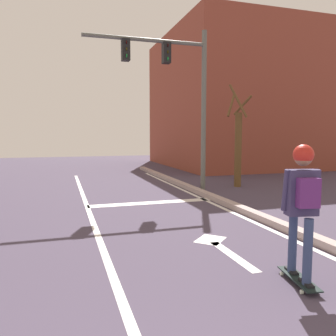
{
  "coord_description": "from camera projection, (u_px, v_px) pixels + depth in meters",
  "views": [
    {
      "loc": [
        -0.68,
        -0.1,
        1.89
      ],
      "look_at": [
        1.38,
        6.44,
        1.22
      ],
      "focal_mm": 36.42,
      "sensor_mm": 36.0,
      "label": 1
    }
  ],
  "objects": [
    {
      "name": "lane_line_curbside",
      "position": [
        260.0,
        225.0,
        7.15
      ],
      "size": [
        0.12,
        20.0,
        0.01
      ],
      "primitive_type": "cube",
      "color": "silver",
      "rests_on": "ground"
    },
    {
      "name": "stop_bar",
      "position": [
        151.0,
        203.0,
        9.46
      ],
      "size": [
        3.48,
        0.4,
        0.01
      ],
      "primitive_type": "cube",
      "color": "silver",
      "rests_on": "ground"
    },
    {
      "name": "traffic_signal_mast",
      "position": [
        175.0,
        80.0,
        10.88
      ],
      "size": [
        3.97,
        0.34,
        5.25
      ],
      "color": "#5D5F55",
      "rests_on": "ground"
    },
    {
      "name": "lane_line_center",
      "position": [
        99.0,
        239.0,
        6.16
      ],
      "size": [
        0.12,
        20.0,
        0.01
      ],
      "primitive_type": "cube",
      "color": "silver",
      "rests_on": "ground"
    },
    {
      "name": "lane_arrow_head",
      "position": [
        210.0,
        240.0,
        6.14
      ],
      "size": [
        0.71,
        0.71,
        0.01
      ],
      "primitive_type": "cube",
      "rotation": [
        0.0,
        0.0,
        0.79
      ],
      "color": "silver",
      "rests_on": "ground"
    },
    {
      "name": "building_block",
      "position": [
        247.0,
        102.0,
        21.07
      ],
      "size": [
        9.96,
        9.58,
        7.79
      ],
      "primitive_type": "cube",
      "color": "brown",
      "rests_on": "ground"
    },
    {
      "name": "lane_arrow_stem",
      "position": [
        233.0,
        256.0,
        5.33
      ],
      "size": [
        0.16,
        1.4,
        0.01
      ],
      "primitive_type": "cube",
      "color": "silver",
      "rests_on": "ground"
    },
    {
      "name": "skater",
      "position": [
        303.0,
        194.0,
        4.2
      ],
      "size": [
        0.46,
        0.63,
        1.69
      ],
      "color": "navy",
      "rests_on": "skateboard"
    },
    {
      "name": "curb_strip",
      "position": [
        270.0,
        221.0,
        7.22
      ],
      "size": [
        0.24,
        24.0,
        0.14
      ],
      "primitive_type": "cube",
      "color": "#A6928F",
      "rests_on": "ground"
    },
    {
      "name": "roadside_tree",
      "position": [
        238.0,
        144.0,
        12.25
      ],
      "size": [
        0.96,
        0.97,
        3.64
      ],
      "color": "brown",
      "rests_on": "ground"
    },
    {
      "name": "skateboard",
      "position": [
        299.0,
        279.0,
        4.32
      ],
      "size": [
        0.35,
        0.82,
        0.08
      ],
      "color": "black",
      "rests_on": "ground"
    }
  ]
}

